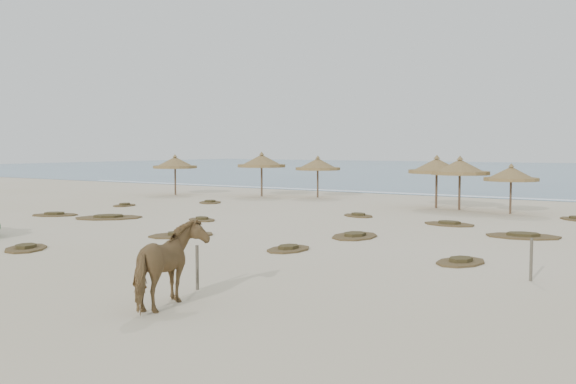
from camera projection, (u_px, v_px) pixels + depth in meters
name	position (u px, v px, depth m)	size (l,w,h in m)	color
ground	(184.00, 244.00, 21.49)	(160.00, 160.00, 0.00)	beige
foam_line	(449.00, 195.00, 43.13)	(70.00, 0.60, 0.01)	white
palapa_0	(175.00, 163.00, 43.69)	(3.10, 3.10, 2.79)	brown
palapa_1	(262.00, 162.00, 42.19)	(4.10, 4.10, 2.97)	brown
palapa_2	(318.00, 165.00, 41.34)	(3.59, 3.59, 2.72)	brown
palapa_3	(437.00, 167.00, 34.17)	(4.01, 4.01, 2.85)	brown
palapa_4	(460.00, 168.00, 32.99)	(3.07, 3.07, 2.82)	brown
palapa_5	(511.00, 175.00, 31.17)	(3.04, 3.04, 2.47)	brown
horse	(170.00, 265.00, 12.98)	(0.93, 2.05, 1.73)	olive
fence_post_near	(197.00, 268.00, 14.59)	(0.08, 0.08, 1.02)	brown
fence_post_far	(531.00, 260.00, 15.54)	(0.08, 0.08, 1.05)	brown
scrub_0	(55.00, 214.00, 30.50)	(2.59, 2.37, 0.16)	brown
scrub_1	(109.00, 217.00, 29.32)	(3.58, 3.50, 0.16)	brown
scrub_2	(202.00, 219.00, 28.44)	(1.90, 1.63, 0.16)	brown
scrub_3	(355.00, 236.00, 23.19)	(1.85, 2.56, 0.16)	brown
scrub_4	(461.00, 261.00, 17.96)	(1.43, 1.98, 0.16)	brown
scrub_5	(523.00, 236.00, 23.17)	(2.99, 2.32, 0.16)	brown
scrub_6	(210.00, 202.00, 37.42)	(2.19, 2.33, 0.16)	brown
scrub_7	(449.00, 224.00, 26.80)	(2.37, 1.70, 0.16)	brown
scrub_8	(125.00, 205.00, 35.46)	(1.50, 1.88, 0.16)	brown
scrub_9	(182.00, 235.00, 23.46)	(2.61, 2.92, 0.16)	brown
scrub_11	(26.00, 248.00, 20.38)	(2.19, 2.25, 0.16)	brown
scrub_12	(289.00, 249.00, 20.23)	(1.16, 1.78, 0.16)	brown
scrub_13	(358.00, 215.00, 30.13)	(2.12, 1.91, 0.16)	brown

